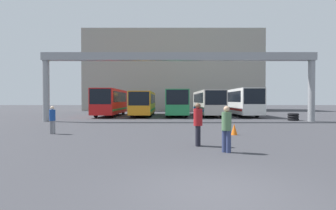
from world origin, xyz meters
TOP-DOWN VIEW (x-y plane):
  - ground_plane at (0.00, 0.00)m, footprint 200.00×200.00m
  - building_backdrop at (0.00, 48.22)m, footprint 33.61×12.00m
  - overhead_gantry at (0.00, 18.78)m, footprint 25.28×0.80m
  - bus_slot_0 at (-8.21, 27.27)m, footprint 2.53×10.10m
  - bus_slot_1 at (-4.10, 27.56)m, footprint 2.46×10.67m
  - bus_slot_2 at (0.00, 28.00)m, footprint 2.62×11.55m
  - bus_slot_3 at (4.10, 28.23)m, footprint 2.52×12.02m
  - bus_slot_4 at (8.21, 27.70)m, footprint 2.53×10.95m
  - pedestrian_far_center at (-7.79, 9.79)m, footprint 0.34×0.34m
  - pedestrian_mid_right at (0.30, 5.74)m, footprint 0.39×0.39m
  - pedestrian_near_center at (1.22, 4.34)m, footprint 0.37×0.37m
  - traffic_cone at (2.78, 9.35)m, footprint 0.36×0.36m
  - tire_stack at (11.20, 19.89)m, footprint 1.04×1.04m

SIDE VIEW (x-z plane):
  - ground_plane at x=0.00m, z-range 0.00..0.00m
  - traffic_cone at x=2.78m, z-range 0.00..0.63m
  - tire_stack at x=11.20m, z-range 0.00..0.72m
  - pedestrian_far_center at x=-7.79m, z-range 0.05..1.69m
  - pedestrian_near_center at x=1.22m, z-range 0.05..1.81m
  - pedestrian_mid_right at x=0.30m, z-range 0.06..1.91m
  - bus_slot_1 at x=-4.10m, z-range 0.23..3.22m
  - bus_slot_3 at x=4.10m, z-range 0.24..3.37m
  - bus_slot_2 at x=0.00m, z-range 0.24..3.44m
  - bus_slot_0 at x=-8.21m, z-range 0.25..3.55m
  - bus_slot_4 at x=8.21m, z-range 0.25..3.59m
  - overhead_gantry at x=0.00m, z-range 2.12..8.49m
  - building_backdrop at x=0.00m, z-range 0.00..15.15m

